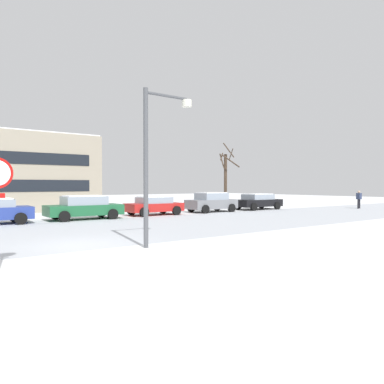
% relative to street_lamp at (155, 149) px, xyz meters
% --- Properties ---
extents(ground_plane, '(120.00, 120.00, 0.00)m').
position_rel_street_lamp_xyz_m(ground_plane, '(-1.97, 1.60, -3.32)').
color(ground_plane, white).
extents(road_surface, '(80.00, 9.73, 0.00)m').
position_rel_street_lamp_xyz_m(road_surface, '(-1.97, 5.46, -3.32)').
color(road_surface, '#B7BCC4').
rests_on(road_surface, ground).
extents(street_lamp, '(1.95, 0.36, 5.36)m').
position_rel_street_lamp_xyz_m(street_lamp, '(0.00, 0.00, 0.00)').
color(street_lamp, '#4C4F54').
rests_on(street_lamp, ground).
extents(parked_car_green, '(4.54, 2.18, 1.47)m').
position_rel_street_lamp_xyz_m(parked_car_green, '(1.53, 11.15, -2.57)').
color(parked_car_green, '#1E6038').
rests_on(parked_car_green, ground).
extents(parked_car_red, '(3.95, 2.14, 1.32)m').
position_rel_street_lamp_xyz_m(parked_car_red, '(6.61, 11.40, -2.64)').
color(parked_car_red, red).
rests_on(parked_car_red, ground).
extents(parked_car_gray, '(4.02, 2.07, 1.54)m').
position_rel_street_lamp_xyz_m(parked_car_gray, '(11.70, 11.27, -2.55)').
color(parked_car_gray, slate).
rests_on(parked_car_gray, ground).
extents(parked_car_black, '(4.37, 2.14, 1.36)m').
position_rel_street_lamp_xyz_m(parked_car_black, '(16.79, 11.19, -2.62)').
color(parked_car_black, black).
rests_on(parked_car_black, ground).
extents(pedestrian_crossing, '(0.52, 0.45, 1.61)m').
position_rel_street_lamp_xyz_m(pedestrian_crossing, '(25.02, 6.72, -2.39)').
color(pedestrian_crossing, black).
rests_on(pedestrian_crossing, ground).
extents(tree_far_left, '(1.89, 1.72, 5.91)m').
position_rel_street_lamp_xyz_m(tree_far_left, '(16.02, 14.47, -0.50)').
color(tree_far_left, '#423326').
rests_on(tree_far_left, ground).
extents(building_far_left, '(11.14, 10.99, 6.26)m').
position_rel_street_lamp_xyz_m(building_far_left, '(0.08, 23.79, -0.19)').
color(building_far_left, '#9E937F').
rests_on(building_far_left, ground).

